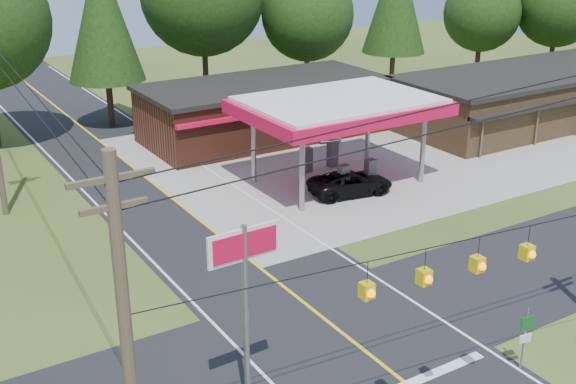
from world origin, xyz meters
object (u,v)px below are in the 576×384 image
suv_car (350,183)px  sedan_car (320,126)px  gas_canopy (339,109)px  big_stop_sign (245,279)px

suv_car → sedan_car: (4.72, 9.90, 0.08)m
gas_canopy → sedan_car: 9.71m
gas_canopy → suv_car: size_ratio=2.29×
gas_canopy → sedan_car: bearing=62.2°
big_stop_sign → gas_canopy: bearing=47.0°
gas_canopy → sedan_car: gas_canopy is taller
suv_car → sedan_car: 10.97m
suv_car → big_stop_sign: (-13.50, -13.11, 3.92)m
gas_canopy → big_stop_sign: bearing=-133.0°
big_stop_sign → sedan_car: bearing=51.6°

